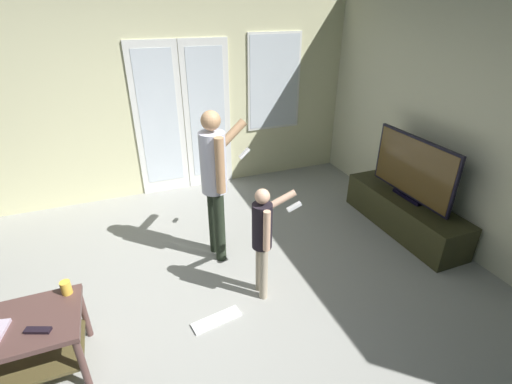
% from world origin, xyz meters
% --- Properties ---
extents(ground_plane, '(6.23, 5.32, 0.02)m').
position_xyz_m(ground_plane, '(0.00, 0.00, -0.01)').
color(ground_plane, '#979791').
extents(wall_back_with_doors, '(6.23, 0.09, 2.75)m').
position_xyz_m(wall_back_with_doors, '(0.10, 2.62, 1.34)').
color(wall_back_with_doors, beige).
rests_on(wall_back_with_doors, ground_plane).
extents(wall_right_plain, '(0.06, 5.32, 2.72)m').
position_xyz_m(wall_right_plain, '(3.09, 0.00, 1.36)').
color(wall_right_plain, beige).
rests_on(wall_right_plain, ground_plane).
extents(tv_stand, '(0.48, 1.64, 0.42)m').
position_xyz_m(tv_stand, '(2.77, 0.48, 0.21)').
color(tv_stand, '#2C2B16').
rests_on(tv_stand, ground_plane).
extents(flat_screen_tv, '(0.08, 1.18, 0.74)m').
position_xyz_m(flat_screen_tv, '(2.77, 0.48, 0.80)').
color(flat_screen_tv, black).
rests_on(flat_screen_tv, tv_stand).
extents(person_adult, '(0.59, 0.48, 1.61)m').
position_xyz_m(person_adult, '(0.54, 0.80, 0.96)').
color(person_adult, '#222A1E').
rests_on(person_adult, ground_plane).
extents(person_child, '(0.52, 0.30, 1.12)m').
position_xyz_m(person_child, '(0.75, 0.06, 0.67)').
color(person_child, tan).
rests_on(person_child, ground_plane).
extents(loose_keyboard, '(0.46, 0.20, 0.02)m').
position_xyz_m(loose_keyboard, '(0.25, -0.12, 0.01)').
color(loose_keyboard, white).
rests_on(loose_keyboard, ground_plane).
extents(cup_by_laptop, '(0.08, 0.08, 0.11)m').
position_xyz_m(cup_by_laptop, '(-0.84, 0.08, 0.57)').
color(cup_by_laptop, gold).
rests_on(cup_by_laptop, coffee_table).
extents(dvd_remote_slim, '(0.18, 0.11, 0.02)m').
position_xyz_m(dvd_remote_slim, '(-1.00, -0.25, 0.53)').
color(dvd_remote_slim, black).
rests_on(dvd_remote_slim, coffee_table).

